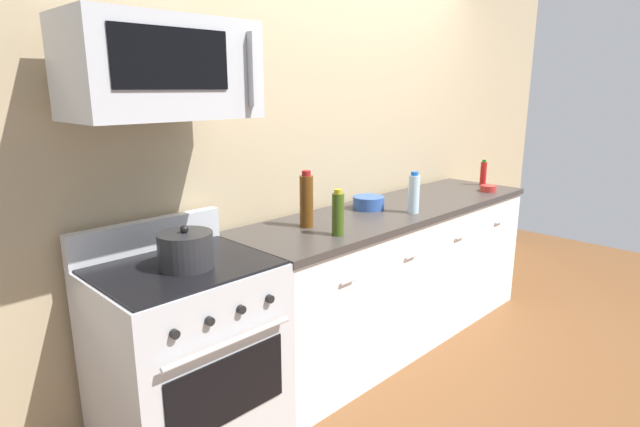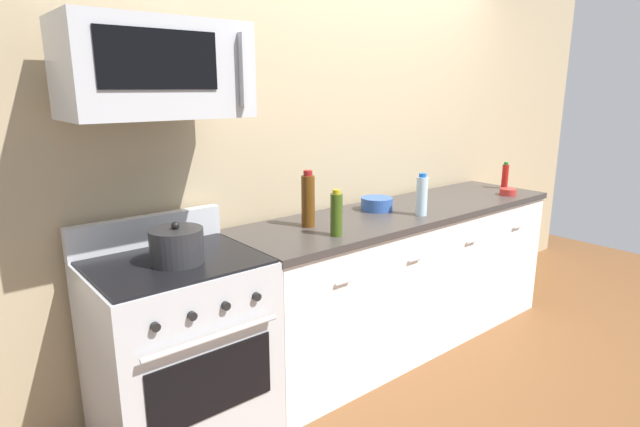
% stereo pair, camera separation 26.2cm
% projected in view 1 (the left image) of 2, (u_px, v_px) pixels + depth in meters
% --- Properties ---
extents(ground_plane, '(6.58, 6.58, 0.00)m').
position_uv_depth(ground_plane, '(391.00, 335.00, 3.54)').
color(ground_plane, brown).
extents(back_wall, '(5.49, 0.10, 2.70)m').
position_uv_depth(back_wall, '(350.00, 137.00, 3.49)').
color(back_wall, tan).
rests_on(back_wall, ground_plane).
extents(counter_unit, '(2.40, 0.66, 0.92)m').
position_uv_depth(counter_unit, '(394.00, 273.00, 3.43)').
color(counter_unit, white).
rests_on(counter_unit, ground_plane).
extents(range_oven, '(0.76, 0.69, 1.07)m').
position_uv_depth(range_oven, '(187.00, 357.00, 2.35)').
color(range_oven, '#B7BABF').
rests_on(range_oven, ground_plane).
extents(microwave, '(0.74, 0.44, 0.40)m').
position_uv_depth(microwave, '(161.00, 69.00, 2.07)').
color(microwave, '#B7BABF').
extents(bottle_hot_sauce_red, '(0.05, 0.05, 0.20)m').
position_uv_depth(bottle_hot_sauce_red, '(483.00, 173.00, 4.04)').
color(bottle_hot_sauce_red, '#B21914').
rests_on(bottle_hot_sauce_red, countertop_slab).
extents(bottle_wine_amber, '(0.08, 0.08, 0.32)m').
position_uv_depth(bottle_wine_amber, '(306.00, 200.00, 2.81)').
color(bottle_wine_amber, '#59330F').
rests_on(bottle_wine_amber, countertop_slab).
extents(bottle_water_clear, '(0.07, 0.07, 0.26)m').
position_uv_depth(bottle_water_clear, '(414.00, 194.00, 3.13)').
color(bottle_water_clear, silver).
rests_on(bottle_water_clear, countertop_slab).
extents(bottle_olive_oil, '(0.06, 0.06, 0.25)m').
position_uv_depth(bottle_olive_oil, '(338.00, 214.00, 2.66)').
color(bottle_olive_oil, '#385114').
rests_on(bottle_olive_oil, countertop_slab).
extents(bowl_red_small, '(0.12, 0.12, 0.05)m').
position_uv_depth(bowl_red_small, '(488.00, 188.00, 3.81)').
color(bowl_red_small, '#B72D28').
rests_on(bowl_red_small, countertop_slab).
extents(bowl_blue_mixing, '(0.20, 0.20, 0.08)m').
position_uv_depth(bowl_blue_mixing, '(369.00, 202.00, 3.26)').
color(bowl_blue_mixing, '#2D519E').
rests_on(bowl_blue_mixing, countertop_slab).
extents(stockpot, '(0.24, 0.24, 0.19)m').
position_uv_depth(stockpot, '(186.00, 250.00, 2.18)').
color(stockpot, '#262628').
rests_on(stockpot, range_oven).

